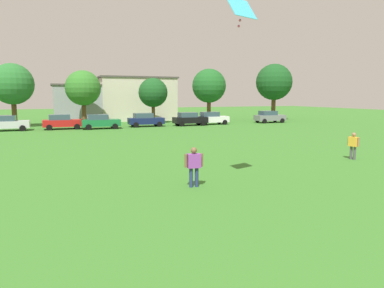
{
  "coord_description": "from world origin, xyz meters",
  "views": [
    {
      "loc": [
        -3.74,
        -0.87,
        3.79
      ],
      "look_at": [
        0.38,
        9.72,
        2.23
      ],
      "focal_mm": 33.06,
      "sensor_mm": 36.0,
      "label": 1
    }
  ],
  "objects_px": {
    "adult_bystander": "(194,164)",
    "parked_car_navy_3": "(145,120)",
    "parked_car_red_1": "(62,122)",
    "tree_right": "(209,86)",
    "tree_far_right": "(274,82)",
    "parked_car_green_2": "(100,121)",
    "parked_car_gray_6": "(269,117)",
    "parked_car_white_5": "(211,118)",
    "parked_car_black_4": "(190,119)",
    "tree_left": "(12,84)",
    "kite": "(241,9)",
    "bystander_near_trees": "(353,144)",
    "parked_car_silver_0": "(7,123)",
    "tree_center_left": "(83,88)",
    "tree_center_right": "(153,93)"
  },
  "relations": [
    {
      "from": "parked_car_black_4",
      "to": "tree_center_right",
      "type": "relative_size",
      "value": 0.69
    },
    {
      "from": "tree_center_right",
      "to": "tree_right",
      "type": "height_order",
      "value": "tree_right"
    },
    {
      "from": "tree_right",
      "to": "parked_car_red_1",
      "type": "bearing_deg",
      "value": -166.07
    },
    {
      "from": "tree_left",
      "to": "parked_car_green_2",
      "type": "bearing_deg",
      "value": -31.7
    },
    {
      "from": "parked_car_red_1",
      "to": "tree_right",
      "type": "relative_size",
      "value": 0.56
    },
    {
      "from": "bystander_near_trees",
      "to": "parked_car_gray_6",
      "type": "distance_m",
      "value": 29.2
    },
    {
      "from": "parked_car_black_4",
      "to": "tree_far_right",
      "type": "height_order",
      "value": "tree_far_right"
    },
    {
      "from": "tree_far_right",
      "to": "tree_left",
      "type": "bearing_deg",
      "value": 179.57
    },
    {
      "from": "tree_left",
      "to": "bystander_near_trees",
      "type": "bearing_deg",
      "value": -56.21
    },
    {
      "from": "parked_car_red_1",
      "to": "tree_center_left",
      "type": "height_order",
      "value": "tree_center_left"
    },
    {
      "from": "parked_car_green_2",
      "to": "tree_left",
      "type": "distance_m",
      "value": 11.79
    },
    {
      "from": "parked_car_red_1",
      "to": "tree_right",
      "type": "distance_m",
      "value": 21.56
    },
    {
      "from": "parked_car_navy_3",
      "to": "parked_car_black_4",
      "type": "height_order",
      "value": "same"
    },
    {
      "from": "bystander_near_trees",
      "to": "parked_car_red_1",
      "type": "height_order",
      "value": "parked_car_red_1"
    },
    {
      "from": "parked_car_red_1",
      "to": "tree_center_right",
      "type": "relative_size",
      "value": 0.69
    },
    {
      "from": "parked_car_white_5",
      "to": "parked_car_gray_6",
      "type": "relative_size",
      "value": 1.0
    },
    {
      "from": "parked_car_navy_3",
      "to": "parked_car_black_4",
      "type": "relative_size",
      "value": 1.0
    },
    {
      "from": "bystander_near_trees",
      "to": "parked_car_silver_0",
      "type": "distance_m",
      "value": 34.34
    },
    {
      "from": "tree_right",
      "to": "tree_far_right",
      "type": "relative_size",
      "value": 0.89
    },
    {
      "from": "adult_bystander",
      "to": "parked_car_navy_3",
      "type": "distance_m",
      "value": 29.76
    },
    {
      "from": "parked_car_navy_3",
      "to": "parked_car_white_5",
      "type": "distance_m",
      "value": 8.92
    },
    {
      "from": "kite",
      "to": "parked_car_gray_6",
      "type": "height_order",
      "value": "kite"
    },
    {
      "from": "kite",
      "to": "tree_center_right",
      "type": "distance_m",
      "value": 35.49
    },
    {
      "from": "parked_car_green_2",
      "to": "parked_car_black_4",
      "type": "bearing_deg",
      "value": 3.0
    },
    {
      "from": "kite",
      "to": "tree_center_right",
      "type": "relative_size",
      "value": 0.23
    },
    {
      "from": "parked_car_green_2",
      "to": "tree_center_right",
      "type": "height_order",
      "value": "tree_center_right"
    },
    {
      "from": "parked_car_green_2",
      "to": "parked_car_gray_6",
      "type": "bearing_deg",
      "value": 2.53
    },
    {
      "from": "adult_bystander",
      "to": "parked_car_gray_6",
      "type": "xyz_separation_m",
      "value": [
        23.04,
        29.26,
        -0.14
      ]
    },
    {
      "from": "adult_bystander",
      "to": "parked_car_gray_6",
      "type": "bearing_deg",
      "value": -123.32
    },
    {
      "from": "parked_car_black_4",
      "to": "tree_left",
      "type": "xyz_separation_m",
      "value": [
        -20.58,
        5.18,
        4.29
      ]
    },
    {
      "from": "adult_bystander",
      "to": "parked_car_black_4",
      "type": "relative_size",
      "value": 0.39
    },
    {
      "from": "parked_car_red_1",
      "to": "bystander_near_trees",
      "type": "bearing_deg",
      "value": -59.49
    },
    {
      "from": "bystander_near_trees",
      "to": "tree_far_right",
      "type": "bearing_deg",
      "value": -34.5
    },
    {
      "from": "tree_left",
      "to": "tree_far_right",
      "type": "xyz_separation_m",
      "value": [
        36.47,
        -0.28,
        0.72
      ]
    },
    {
      "from": "parked_car_red_1",
      "to": "tree_left",
      "type": "relative_size",
      "value": 0.56
    },
    {
      "from": "parked_car_white_5",
      "to": "tree_right",
      "type": "distance_m",
      "value": 7.01
    },
    {
      "from": "parked_car_gray_6",
      "to": "tree_right",
      "type": "height_order",
      "value": "tree_right"
    },
    {
      "from": "parked_car_navy_3",
      "to": "tree_center_right",
      "type": "distance_m",
      "value": 6.22
    },
    {
      "from": "parked_car_black_4",
      "to": "parked_car_green_2",
      "type": "bearing_deg",
      "value": -177.0
    },
    {
      "from": "adult_bystander",
      "to": "parked_car_gray_6",
      "type": "relative_size",
      "value": 0.39
    },
    {
      "from": "tree_left",
      "to": "tree_center_right",
      "type": "relative_size",
      "value": 1.23
    },
    {
      "from": "parked_car_gray_6",
      "to": "parked_car_green_2",
      "type": "bearing_deg",
      "value": -177.47
    },
    {
      "from": "parked_car_navy_3",
      "to": "tree_far_right",
      "type": "xyz_separation_m",
      "value": [
        21.55,
        4.39,
        5.01
      ]
    },
    {
      "from": "parked_car_red_1",
      "to": "parked_car_navy_3",
      "type": "xyz_separation_m",
      "value": [
        9.67,
        -0.02,
        0.0
      ]
    },
    {
      "from": "adult_bystander",
      "to": "parked_car_navy_3",
      "type": "height_order",
      "value": "adult_bystander"
    },
    {
      "from": "parked_car_navy_3",
      "to": "parked_car_gray_6",
      "type": "bearing_deg",
      "value": -0.2
    },
    {
      "from": "adult_bystander",
      "to": "parked_car_green_2",
      "type": "height_order",
      "value": "adult_bystander"
    },
    {
      "from": "parked_car_silver_0",
      "to": "parked_car_black_4",
      "type": "distance_m",
      "value": 20.92
    },
    {
      "from": "parked_car_green_2",
      "to": "parked_car_white_5",
      "type": "bearing_deg",
      "value": 4.13
    },
    {
      "from": "parked_car_navy_3",
      "to": "kite",
      "type": "bearing_deg",
      "value": -96.61
    }
  ]
}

